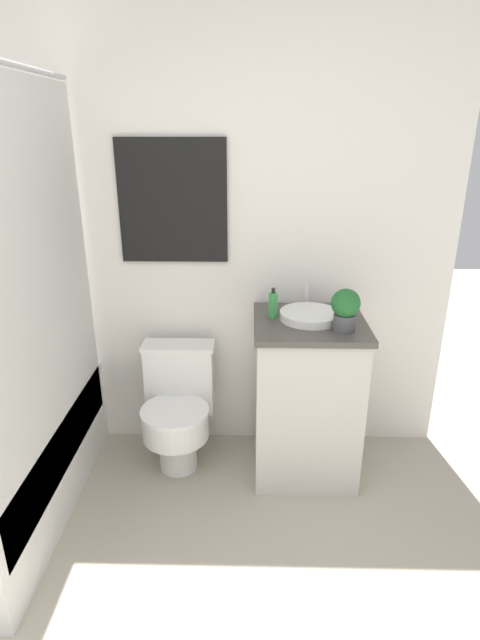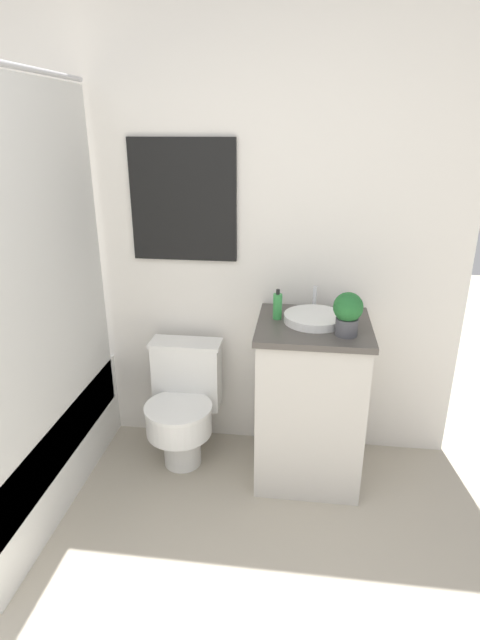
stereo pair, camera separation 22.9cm
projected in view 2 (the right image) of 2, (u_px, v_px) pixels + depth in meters
wall_back at (177, 228)px, 2.66m from camera, size 3.05×0.07×2.50m
shower_area at (13, 444)px, 2.46m from camera, size 0.61×1.31×1.98m
toilet at (183, 403)px, 2.73m from camera, size 0.39×0.48×0.66m
vanity at (310, 401)px, 2.58m from camera, size 0.55×0.53×0.86m
sink at (314, 318)px, 2.44m from camera, size 0.30×0.33×0.13m
soap_bottle at (278, 306)px, 2.46m from camera, size 0.05×0.05×0.15m
potted_plant at (348, 312)px, 2.25m from camera, size 0.14×0.14×0.20m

